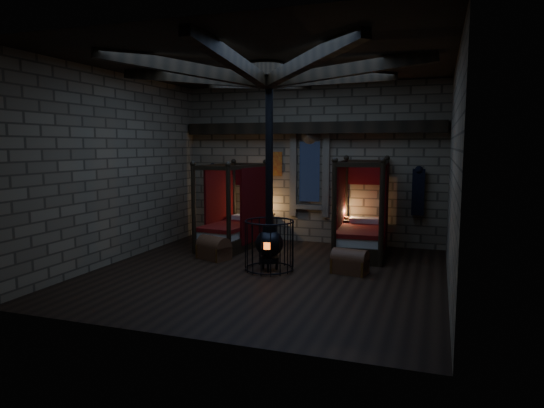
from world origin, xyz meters
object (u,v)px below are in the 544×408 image
(bed_left, at_px, (233,227))
(bed_right, at_px, (362,231))
(trunk_right, at_px, (350,262))
(stove, at_px, (269,241))
(trunk_left, at_px, (214,249))

(bed_left, distance_m, bed_right, 3.24)
(bed_right, height_order, trunk_right, bed_right)
(bed_right, height_order, stove, stove)
(bed_left, relative_size, bed_right, 0.96)
(bed_left, height_order, stove, stove)
(stove, bearing_deg, bed_left, 119.99)
(bed_left, xyz_separation_m, trunk_right, (3.27, -1.58, -0.30))
(bed_right, bearing_deg, bed_left, -178.90)
(stove, bearing_deg, trunk_right, -0.55)
(bed_left, bearing_deg, bed_right, 10.91)
(trunk_right, height_order, stove, stove)
(trunk_left, distance_m, stove, 1.68)
(bed_left, distance_m, trunk_left, 1.38)
(bed_left, distance_m, stove, 2.49)
(bed_right, distance_m, stove, 2.66)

